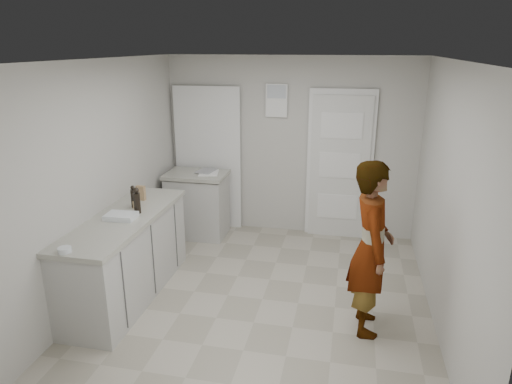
% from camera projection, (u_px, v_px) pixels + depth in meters
% --- Properties ---
extents(ground, '(4.00, 4.00, 0.00)m').
position_uv_depth(ground, '(262.00, 299.00, 4.95)').
color(ground, gray).
rests_on(ground, ground).
extents(room_shell, '(4.00, 4.00, 4.00)m').
position_uv_depth(room_shell, '(277.00, 163.00, 6.48)').
color(room_shell, beige).
rests_on(room_shell, ground).
extents(main_counter, '(0.64, 1.96, 0.93)m').
position_uv_depth(main_counter, '(127.00, 259.00, 4.91)').
color(main_counter, '#B6B6B1').
rests_on(main_counter, ground).
extents(side_counter, '(0.84, 0.61, 0.93)m').
position_uv_depth(side_counter, '(198.00, 207.00, 6.50)').
color(side_counter, '#B6B6B1').
rests_on(side_counter, ground).
extents(person, '(0.46, 0.65, 1.68)m').
position_uv_depth(person, '(371.00, 248.00, 4.21)').
color(person, silver).
rests_on(person, ground).
extents(cake_mix_box, '(0.11, 0.06, 0.17)m').
position_uv_depth(cake_mix_box, '(141.00, 193.00, 5.23)').
color(cake_mix_box, '#8E6847').
rests_on(cake_mix_box, main_counter).
extents(spice_jar, '(0.05, 0.05, 0.08)m').
position_uv_depth(spice_jar, '(135.00, 205.00, 4.98)').
color(spice_jar, tan).
rests_on(spice_jar, main_counter).
extents(oil_cruet_a, '(0.07, 0.07, 0.28)m').
position_uv_depth(oil_cruet_a, '(137.00, 201.00, 4.81)').
color(oil_cruet_a, black).
rests_on(oil_cruet_a, main_counter).
extents(oil_cruet_b, '(0.05, 0.05, 0.25)m').
position_uv_depth(oil_cruet_b, '(133.00, 197.00, 4.99)').
color(oil_cruet_b, black).
rests_on(oil_cruet_b, main_counter).
extents(baking_dish, '(0.31, 0.23, 0.05)m').
position_uv_depth(baking_dish, '(121.00, 216.00, 4.69)').
color(baking_dish, silver).
rests_on(baking_dish, main_counter).
extents(egg_bowl, '(0.12, 0.12, 0.04)m').
position_uv_depth(egg_bowl, '(65.00, 250.00, 3.93)').
color(egg_bowl, silver).
rests_on(egg_bowl, main_counter).
extents(papers, '(0.32, 0.38, 0.01)m').
position_uv_depth(papers, '(209.00, 173.00, 6.34)').
color(papers, white).
rests_on(papers, side_counter).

